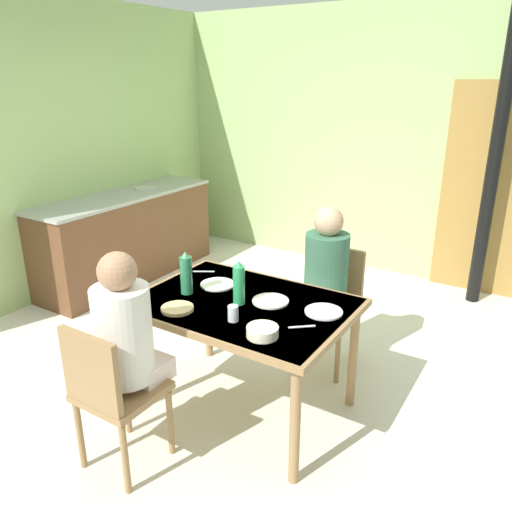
% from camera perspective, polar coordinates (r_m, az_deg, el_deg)
% --- Properties ---
extents(ground_plane, '(6.91, 6.91, 0.00)m').
position_cam_1_polar(ground_plane, '(3.76, -4.80, -12.87)').
color(ground_plane, silver).
extents(wall_back, '(4.57, 0.10, 2.73)m').
position_cam_1_polar(wall_back, '(5.56, 11.76, 12.60)').
color(wall_back, '#9EBA75').
rests_on(wall_back, ground_plane).
extents(wall_left, '(0.10, 3.99, 2.73)m').
position_cam_1_polar(wall_left, '(5.24, -20.56, 11.36)').
color(wall_left, '#A1BF79').
rests_on(wall_left, ground_plane).
extents(door_wooden, '(0.80, 0.05, 2.00)m').
position_cam_1_polar(door_wooden, '(5.23, 24.68, 6.69)').
color(door_wooden, olive).
rests_on(door_wooden, ground_plane).
extents(stove_pipe_column, '(0.12, 0.12, 2.73)m').
position_cam_1_polar(stove_pipe_column, '(4.89, 25.60, 10.16)').
color(stove_pipe_column, black).
rests_on(stove_pipe_column, ground_plane).
extents(kitchen_counter, '(0.61, 2.06, 0.91)m').
position_cam_1_polar(kitchen_counter, '(5.40, -14.49, 2.21)').
color(kitchen_counter, brown).
rests_on(kitchen_counter, ground_plane).
extents(dining_table, '(1.29, 0.93, 0.75)m').
position_cam_1_polar(dining_table, '(3.06, -1.50, -6.57)').
color(dining_table, '#946F46').
rests_on(dining_table, ground_plane).
extents(chair_near_diner, '(0.40, 0.40, 0.87)m').
position_cam_1_polar(chair_near_diner, '(2.78, -16.24, -14.49)').
color(chair_near_diner, '#946F46').
rests_on(chair_near_diner, ground_plane).
extents(chair_far_diner, '(0.40, 0.40, 0.87)m').
position_cam_1_polar(chair_far_diner, '(3.68, 8.60, -4.97)').
color(chair_far_diner, '#946F46').
rests_on(chair_far_diner, ground_plane).
extents(person_near_diner, '(0.30, 0.37, 0.77)m').
position_cam_1_polar(person_near_diner, '(2.71, -14.68, -8.26)').
color(person_near_diner, silver).
rests_on(person_near_diner, ground_plane).
extents(person_far_diner, '(0.30, 0.37, 0.77)m').
position_cam_1_polar(person_far_diner, '(3.46, 7.92, -1.51)').
color(person_far_diner, '#3C6054').
rests_on(person_far_diner, ground_plane).
extents(water_bottle_green_near, '(0.07, 0.07, 0.27)m').
position_cam_1_polar(water_bottle_green_near, '(2.96, -1.96, -3.18)').
color(water_bottle_green_near, '#2CA05C').
rests_on(water_bottle_green_near, dining_table).
extents(water_bottle_green_far, '(0.08, 0.08, 0.28)m').
position_cam_1_polar(water_bottle_green_far, '(3.12, -7.97, -2.03)').
color(water_bottle_green_far, '#297850').
rests_on(water_bottle_green_far, dining_table).
extents(serving_bowl_center, '(0.17, 0.17, 0.05)m').
position_cam_1_polar(serving_bowl_center, '(2.64, 0.74, -8.61)').
color(serving_bowl_center, '#F2EAC6').
rests_on(serving_bowl_center, dining_table).
extents(dinner_plate_near_left, '(0.22, 0.22, 0.01)m').
position_cam_1_polar(dinner_plate_near_left, '(3.26, -4.40, -3.24)').
color(dinner_plate_near_left, white).
rests_on(dinner_plate_near_left, dining_table).
extents(dinner_plate_near_right, '(0.22, 0.22, 0.01)m').
position_cam_1_polar(dinner_plate_near_right, '(2.92, 7.72, -6.30)').
color(dinner_plate_near_right, white).
rests_on(dinner_plate_near_right, dining_table).
extents(dinner_plate_far_center, '(0.22, 0.22, 0.01)m').
position_cam_1_polar(dinner_plate_far_center, '(3.02, 1.66, -5.15)').
color(dinner_plate_far_center, white).
rests_on(dinner_plate_far_center, dining_table).
extents(drinking_glass_by_near_diner, '(0.06, 0.06, 0.09)m').
position_cam_1_polar(drinking_glass_by_near_diner, '(2.79, -2.63, -6.55)').
color(drinking_glass_by_near_diner, silver).
rests_on(drinking_glass_by_near_diner, dining_table).
extents(bread_plate_sliced, '(0.19, 0.19, 0.02)m').
position_cam_1_polar(bread_plate_sliced, '(2.96, -8.96, -5.94)').
color(bread_plate_sliced, '#DBB77A').
rests_on(bread_plate_sliced, dining_table).
extents(cutlery_knife_near, '(0.14, 0.09, 0.00)m').
position_cam_1_polar(cutlery_knife_near, '(3.50, -5.98, -1.76)').
color(cutlery_knife_near, silver).
rests_on(cutlery_knife_near, dining_table).
extents(cutlery_fork_near, '(0.12, 0.11, 0.00)m').
position_cam_1_polar(cutlery_fork_near, '(2.75, 5.25, -8.03)').
color(cutlery_fork_near, silver).
rests_on(cutlery_fork_near, dining_table).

